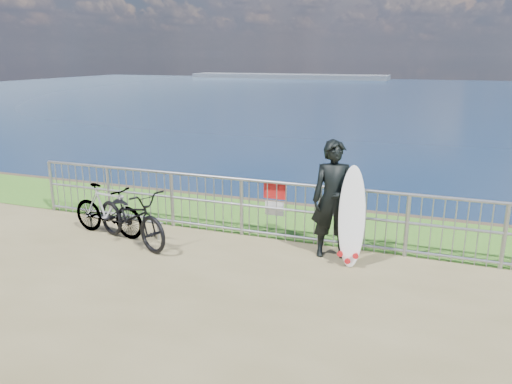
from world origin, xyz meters
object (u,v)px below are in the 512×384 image
at_px(surfboard, 351,220).
at_px(bicycle_far, 108,210).
at_px(bicycle_near, 131,216).
at_px(surfer, 334,199).

xyz_separation_m(surfboard, bicycle_far, (-4.56, -0.23, -0.26)).
bearing_deg(surfboard, bicycle_near, -173.40).
relative_size(surfer, surfboard, 1.22).
relative_size(surfer, bicycle_near, 1.01).
bearing_deg(surfer, bicycle_far, 170.05).
height_order(surfer, bicycle_far, surfer).
xyz_separation_m(surfer, bicycle_near, (-3.53, -0.71, -0.48)).
relative_size(surfer, bicycle_far, 1.22).
distance_m(surfboard, bicycle_far, 4.57).
height_order(surfer, bicycle_near, surfer).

